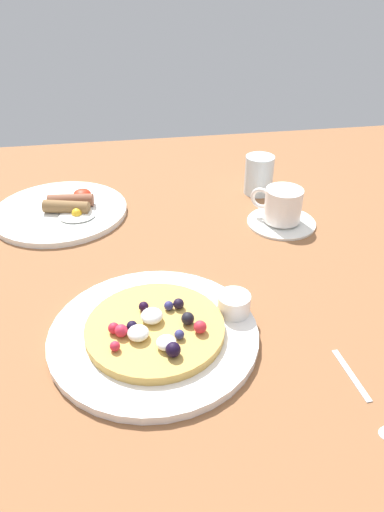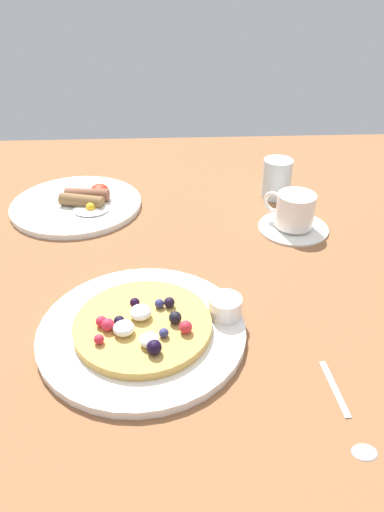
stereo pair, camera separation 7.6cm
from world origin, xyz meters
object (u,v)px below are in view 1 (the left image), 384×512
object	(u,v)px
syrup_ramekin	(234,304)
coffee_cup	(282,204)
pancake_plate	(154,335)
coffee_saucer	(281,222)
teaspoon	(376,409)
water_glass	(259,175)
breakfast_plate	(60,212)

from	to	relation	value
syrup_ramekin	coffee_cup	distance (cm)	31.08
pancake_plate	syrup_ramekin	world-z (taller)	syrup_ramekin
syrup_ramekin	coffee_saucer	size ratio (longest dim) A/B	0.36
pancake_plate	teaspoon	xyz separation A→B (cm)	(24.70, -16.88, -0.40)
teaspoon	water_glass	world-z (taller)	water_glass
teaspoon	water_glass	bearing A→B (deg)	87.24
water_glass	coffee_saucer	bearing A→B (deg)	-87.47
coffee_saucer	teaspoon	size ratio (longest dim) A/B	0.92
syrup_ramekin	coffee_cup	xyz separation A→B (cm)	(16.12, 26.54, 1.42)
coffee_cup	pancake_plate	bearing A→B (deg)	-134.34
water_glass	syrup_ramekin	bearing A→B (deg)	-110.91
coffee_cup	coffee_saucer	bearing A→B (deg)	-38.68
pancake_plate	teaspoon	bearing A→B (deg)	-34.35
coffee_saucer	water_glass	world-z (taller)	water_glass
pancake_plate	breakfast_plate	size ratio (longest dim) A/B	1.08
coffee_cup	water_glass	bearing A→B (deg)	91.95
teaspoon	pancake_plate	bearing A→B (deg)	145.65
teaspoon	breakfast_plate	bearing A→B (deg)	125.04
breakfast_plate	pancake_plate	bearing A→B (deg)	-69.21
breakfast_plate	coffee_cup	bearing A→B (deg)	-14.58
breakfast_plate	coffee_saucer	world-z (taller)	breakfast_plate
pancake_plate	coffee_cup	xyz separation A→B (cm)	(28.08, 28.74, 3.61)
coffee_cup	breakfast_plate	bearing A→B (deg)	165.42
coffee_cup	teaspoon	xyz separation A→B (cm)	(-3.38, -45.62, -4.01)
coffee_saucer	coffee_cup	bearing A→B (deg)	141.32
pancake_plate	coffee_cup	bearing A→B (deg)	45.66
coffee_saucer	syrup_ramekin	bearing A→B (deg)	-121.63
breakfast_plate	coffee_cup	size ratio (longest dim) A/B	2.94
coffee_saucer	water_glass	distance (cm)	14.98
pancake_plate	breakfast_plate	xyz separation A→B (cm)	(-15.18, 39.99, -0.05)
coffee_saucer	coffee_cup	distance (cm)	3.81
teaspoon	water_glass	distance (cm)	60.18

